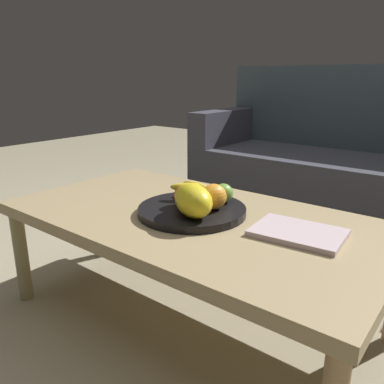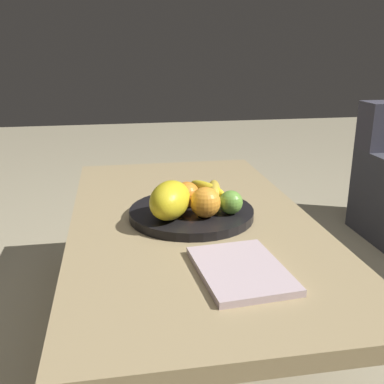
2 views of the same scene
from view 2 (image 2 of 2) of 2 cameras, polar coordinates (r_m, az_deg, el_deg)
name	(u,v)px [view 2 (image 2 of 2)]	position (r m, az deg, el deg)	size (l,w,h in m)	color
ground_plane	(191,334)	(1.49, -0.07, -17.50)	(8.00, 8.00, 0.00)	tan
coffee_table	(191,229)	(1.32, -0.07, -4.73)	(1.26, 0.68, 0.40)	tan
fruit_bowl	(192,213)	(1.30, 0.00, -2.62)	(0.36, 0.36, 0.03)	black
melon_large_front	(170,200)	(1.21, -2.80, -1.03)	(0.16, 0.10, 0.10)	yellow
orange_front	(187,194)	(1.30, -0.68, -0.31)	(0.07, 0.07, 0.07)	orange
orange_left	(205,202)	(1.22, 1.69, -1.31)	(0.08, 0.08, 0.08)	orange
apple_front	(231,202)	(1.25, 4.92, -1.30)	(0.07, 0.07, 0.07)	#68A43B
banana_bunch	(211,194)	(1.33, 2.44, -0.23)	(0.18, 0.10, 0.06)	yellow
magazine	(241,270)	(1.00, 6.18, -9.74)	(0.25, 0.18, 0.02)	beige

